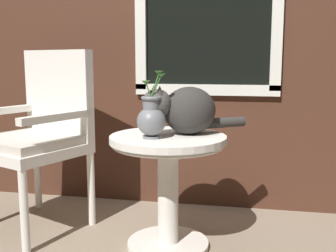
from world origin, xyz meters
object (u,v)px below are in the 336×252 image
cat (185,110)px  wicker_side_table (168,169)px  pewter_vase_with_ivy (151,118)px  wicker_chair (40,130)px

cat → wicker_side_table: bearing=-144.5°
cat → pewter_vase_with_ivy: size_ratio=1.56×
wicker_chair → cat: size_ratio=2.03×
wicker_chair → cat: bearing=-7.1°
cat → pewter_vase_with_ivy: 0.21m
pewter_vase_with_ivy → wicker_chair: bearing=161.1°
wicker_side_table → cat: cat is taller
wicker_chair → pewter_vase_with_ivy: bearing=-18.9°
wicker_chair → pewter_vase_with_ivy: 0.79m
wicker_chair → cat: wicker_chair is taller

